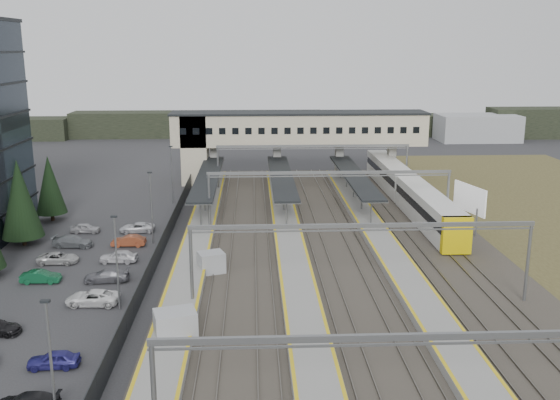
{
  "coord_description": "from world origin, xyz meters",
  "views": [
    {
      "loc": [
        3.09,
        -56.33,
        21.11
      ],
      "look_at": [
        6.19,
        13.19,
        4.0
      ],
      "focal_mm": 40.0,
      "sensor_mm": 36.0,
      "label": 1
    }
  ],
  "objects_px": {
    "relay_cabin_far": "(211,263)",
    "footbridge": "(281,133)",
    "train": "(407,190)",
    "billboard": "(469,200)",
    "relay_cabin_near": "(175,327)"
  },
  "relations": [
    {
      "from": "relay_cabin_near",
      "to": "relay_cabin_far",
      "type": "distance_m",
      "value": 14.36
    },
    {
      "from": "relay_cabin_far",
      "to": "billboard",
      "type": "distance_m",
      "value": 32.21
    },
    {
      "from": "footbridge",
      "to": "train",
      "type": "height_order",
      "value": "footbridge"
    },
    {
      "from": "footbridge",
      "to": "train",
      "type": "distance_m",
      "value": 24.11
    },
    {
      "from": "relay_cabin_far",
      "to": "billboard",
      "type": "bearing_deg",
      "value": 24.09
    },
    {
      "from": "relay_cabin_far",
      "to": "footbridge",
      "type": "bearing_deg",
      "value": 78.32
    },
    {
      "from": "footbridge",
      "to": "train",
      "type": "bearing_deg",
      "value": -45.92
    },
    {
      "from": "relay_cabin_far",
      "to": "footbridge",
      "type": "xyz_separation_m",
      "value": [
        8.65,
        41.86,
        6.86
      ]
    },
    {
      "from": "relay_cabin_far",
      "to": "footbridge",
      "type": "relative_size",
      "value": 0.07
    },
    {
      "from": "relay_cabin_far",
      "to": "train",
      "type": "height_order",
      "value": "train"
    },
    {
      "from": "relay_cabin_near",
      "to": "relay_cabin_far",
      "type": "bearing_deg",
      "value": 83.13
    },
    {
      "from": "relay_cabin_far",
      "to": "train",
      "type": "distance_m",
      "value": 35.36
    },
    {
      "from": "footbridge",
      "to": "relay_cabin_far",
      "type": "bearing_deg",
      "value": -101.68
    },
    {
      "from": "train",
      "to": "billboard",
      "type": "relative_size",
      "value": 6.88
    },
    {
      "from": "relay_cabin_near",
      "to": "footbridge",
      "type": "relative_size",
      "value": 0.09
    }
  ]
}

